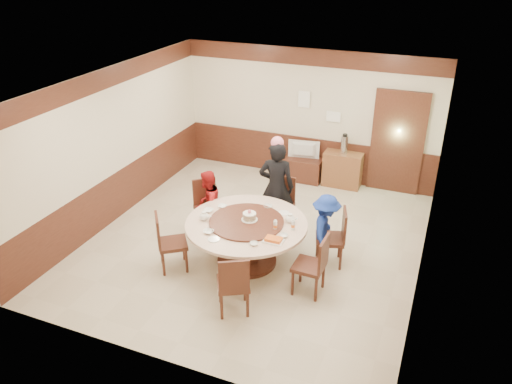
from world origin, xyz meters
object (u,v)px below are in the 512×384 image
at_px(person_blue, 325,230).
at_px(tv_stand, 302,169).
at_px(person_standing, 276,187).
at_px(person_red, 208,203).
at_px(television, 303,150).
at_px(side_cabinet, 342,169).
at_px(thermos, 344,145).
at_px(banquet_table, 247,234).
at_px(birthday_cake, 249,216).
at_px(shrimp_platter, 273,240).

bearing_deg(person_blue, tv_stand, 14.34).
height_order(person_standing, person_red, person_standing).
distance_m(person_blue, television, 3.18).
bearing_deg(side_cabinet, tv_stand, -178.03).
relative_size(person_red, thermos, 3.18).
bearing_deg(side_cabinet, thermos, 180.00).
bearing_deg(television, banquet_table, 83.02).
height_order(television, thermos, thermos).
bearing_deg(banquet_table, tv_stand, 91.87).
distance_m(birthday_cake, side_cabinet, 3.47).
bearing_deg(person_blue, birthday_cake, 101.10).
xyz_separation_m(banquet_table, person_standing, (0.08, 1.16, 0.32)).
height_order(person_red, television, person_red).
relative_size(person_standing, side_cabinet, 2.13).
distance_m(person_blue, birthday_cake, 1.23).
relative_size(person_blue, tv_stand, 1.43).
bearing_deg(birthday_cake, person_red, 152.31).
xyz_separation_m(shrimp_platter, thermos, (0.17, 3.77, 0.16)).
height_order(banquet_table, tv_stand, banquet_table).
bearing_deg(banquet_table, person_blue, 21.85).
xyz_separation_m(person_standing, thermos, (0.68, 2.25, 0.09)).
bearing_deg(side_cabinet, banquet_table, -102.60).
distance_m(person_red, shrimp_platter, 1.85).
height_order(banquet_table, person_standing, person_standing).
bearing_deg(side_cabinet, shrimp_platter, -92.63).
height_order(banquet_table, television, television).
bearing_deg(birthday_cake, banquet_table, -124.73).
distance_m(person_standing, birthday_cake, 1.11).
bearing_deg(person_red, thermos, 155.55).
relative_size(banquet_table, shrimp_platter, 6.45).
height_order(shrimp_platter, thermos, thermos).
bearing_deg(thermos, shrimp_platter, -92.56).
bearing_deg(shrimp_platter, person_standing, 108.51).
xyz_separation_m(banquet_table, person_red, (-0.99, 0.58, 0.07)).
relative_size(side_cabinet, thermos, 2.11).
xyz_separation_m(person_standing, side_cabinet, (0.68, 2.25, -0.48)).
relative_size(person_blue, birthday_cake, 4.71).
bearing_deg(person_red, tv_stand, 169.82).
relative_size(birthday_cake, thermos, 0.68).
bearing_deg(person_red, person_blue, 94.14).
bearing_deg(television, tv_stand, 180.00).
xyz_separation_m(person_standing, television, (-0.19, 2.22, -0.16)).
bearing_deg(birthday_cake, television, 92.45).
relative_size(banquet_table, side_cabinet, 2.42).
bearing_deg(person_standing, shrimp_platter, 95.89).
xyz_separation_m(shrimp_platter, tv_stand, (-0.70, 3.74, -0.53)).
height_order(person_standing, birthday_cake, person_standing).
height_order(person_blue, shrimp_platter, person_blue).
bearing_deg(person_standing, birthday_cake, 75.00).
distance_m(person_blue, shrimp_platter, 1.02).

